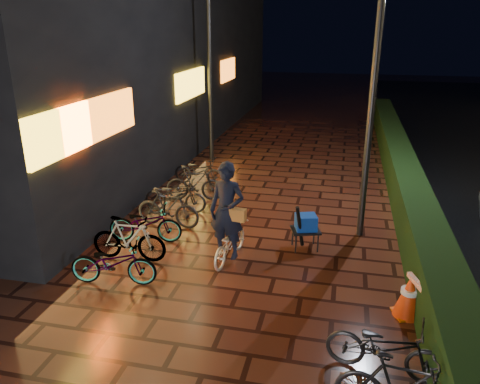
# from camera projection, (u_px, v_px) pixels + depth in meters

# --- Properties ---
(ground) EXTENTS (80.00, 80.00, 0.00)m
(ground) POSITION_uv_depth(u_px,v_px,m) (223.00, 327.00, 7.36)
(ground) COLOR #381911
(ground) RESTS_ON ground
(hedge) EXTENTS (0.70, 20.00, 1.00)m
(hedge) POSITION_uv_depth(u_px,v_px,m) (400.00, 167.00, 13.83)
(hedge) COLOR black
(hedge) RESTS_ON ground
(storefront_block) EXTENTS (12.09, 22.00, 9.00)m
(storefront_block) POSITION_uv_depth(u_px,v_px,m) (63.00, 23.00, 18.35)
(storefront_block) COLOR black
(storefront_block) RESTS_ON ground
(lamp_post_hedge) EXTENTS (0.51, 0.18, 5.35)m
(lamp_post_hedge) POSITION_uv_depth(u_px,v_px,m) (372.00, 104.00, 9.58)
(lamp_post_hedge) COLOR black
(lamp_post_hedge) RESTS_ON ground
(lamp_post_sf) EXTENTS (0.54, 0.29, 5.78)m
(lamp_post_sf) POSITION_uv_depth(u_px,v_px,m) (210.00, 66.00, 15.30)
(lamp_post_sf) COLOR black
(lamp_post_sf) RESTS_ON ground
(cyclist) EXTENTS (0.78, 1.50, 2.06)m
(cyclist) POSITION_uv_depth(u_px,v_px,m) (228.00, 226.00, 9.16)
(cyclist) COLOR silver
(cyclist) RESTS_ON ground
(traffic_barrier) EXTENTS (0.94, 1.83, 0.75)m
(traffic_barrier) POSITION_uv_depth(u_px,v_px,m) (429.00, 321.00, 6.89)
(traffic_barrier) COLOR orange
(traffic_barrier) RESTS_ON ground
(cart_assembly) EXTENTS (0.70, 0.74, 1.09)m
(cart_assembly) POSITION_uv_depth(u_px,v_px,m) (305.00, 224.00, 9.72)
(cart_assembly) COLOR black
(cart_assembly) RESTS_ON ground
(parked_bikes_storefront) EXTENTS (1.89, 6.44, 0.93)m
(parked_bikes_storefront) POSITION_uv_depth(u_px,v_px,m) (165.00, 207.00, 10.95)
(parked_bikes_storefront) COLOR black
(parked_bikes_storefront) RESTS_ON ground
(parked_bikes_hedge) EXTENTS (1.74, 1.48, 0.93)m
(parked_bikes_hedge) POSITION_uv_depth(u_px,v_px,m) (392.00, 365.00, 5.91)
(parked_bikes_hedge) COLOR black
(parked_bikes_hedge) RESTS_ON ground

